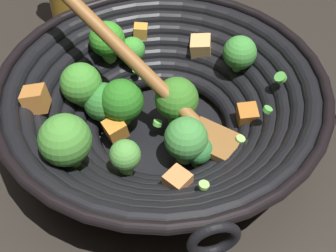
% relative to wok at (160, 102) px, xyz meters
% --- Properties ---
extents(ground_plane, '(4.00, 4.00, 0.00)m').
position_rel_wok_xyz_m(ground_plane, '(-0.00, 0.00, -0.07)').
color(ground_plane, '#28231E').
extents(wok, '(0.43, 0.46, 0.20)m').
position_rel_wok_xyz_m(wok, '(0.00, 0.00, 0.00)').
color(wok, black).
rests_on(wok, ground).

